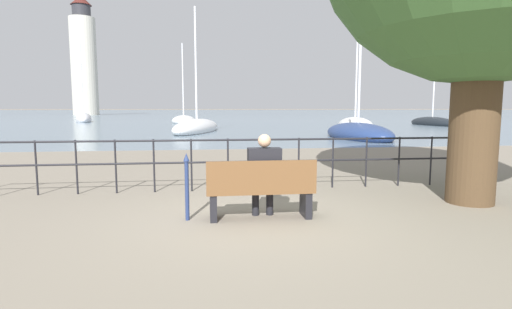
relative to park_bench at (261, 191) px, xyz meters
name	(u,v)px	position (x,y,z in m)	size (l,w,h in m)	color
ground_plane	(260,218)	(0.00, 0.06, -0.42)	(1000.00, 1000.00, 0.00)	gray
harbor_water	(207,112)	(0.00, 160.16, -0.42)	(600.00, 300.00, 0.01)	slate
park_bench	(261,191)	(0.00, 0.00, 0.00)	(1.61, 0.45, 0.90)	brown
seated_person_left	(264,172)	(0.06, 0.07, 0.27)	(0.49, 0.35, 1.27)	black
promenade_railing	(246,156)	(0.00, 2.16, 0.27)	(10.93, 0.04, 1.05)	black
closed_umbrella	(187,183)	(-1.09, 0.07, 0.14)	(0.09, 0.09, 1.00)	navy
sailboat_0	(184,121)	(-3.09, 38.25, -0.15)	(2.82, 7.11, 8.84)	white
sailboat_1	(84,119)	(-14.98, 43.51, -0.07)	(3.55, 6.80, 9.47)	silver
sailboat_2	(197,128)	(-1.37, 21.93, -0.14)	(4.17, 8.86, 8.74)	white
sailboat_3	(432,122)	(20.59, 29.70, -0.16)	(2.21, 6.38, 7.51)	black
sailboat_4	(358,133)	(7.47, 15.09, -0.16)	(2.78, 6.77, 7.71)	navy
sailboat_5	(355,125)	(10.92, 24.40, -0.11)	(4.23, 7.81, 12.45)	white
harbor_lighthouse	(84,60)	(-27.73, 90.16, 11.86)	(5.60, 5.60, 26.41)	beige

